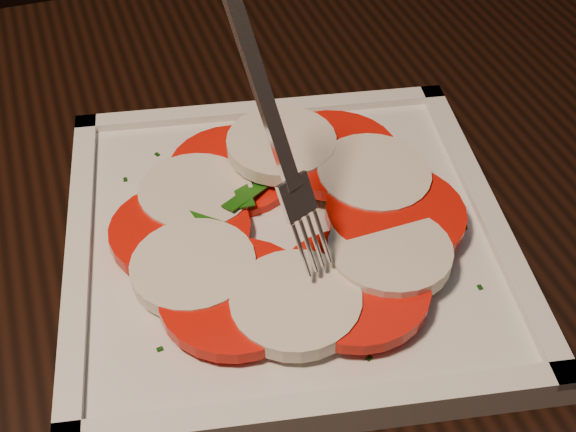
{
  "coord_description": "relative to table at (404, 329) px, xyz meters",
  "views": [
    {
      "loc": [
        -0.06,
        -0.32,
        1.12
      ],
      "look_at": [
        0.06,
        0.03,
        0.78
      ],
      "focal_mm": 50.0,
      "sensor_mm": 36.0,
      "label": 1
    }
  ],
  "objects": [
    {
      "name": "caprese_salad",
      "position": [
        -0.09,
        0.02,
        0.12
      ],
      "size": [
        0.22,
        0.22,
        0.03
      ],
      "color": "red",
      "rests_on": "plate"
    },
    {
      "name": "plate",
      "position": [
        -0.09,
        0.02,
        0.11
      ],
      "size": [
        0.32,
        0.32,
        0.01
      ],
      "primitive_type": "cube",
      "rotation": [
        0.0,
        0.0,
        -0.19
      ],
      "color": "silver",
      "rests_on": "table"
    },
    {
      "name": "fork",
      "position": [
        -0.11,
        0.01,
        0.22
      ],
      "size": [
        0.07,
        0.09,
        0.17
      ],
      "primitive_type": null,
      "rotation": [
        0.0,
        0.0,
        0.4
      ],
      "color": "white",
      "rests_on": "caprese_salad"
    },
    {
      "name": "table",
      "position": [
        0.0,
        0.0,
        0.0
      ],
      "size": [
        1.2,
        0.8,
        0.75
      ],
      "rotation": [
        0.0,
        0.0,
        -0.0
      ],
      "color": "black",
      "rests_on": "ground"
    }
  ]
}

